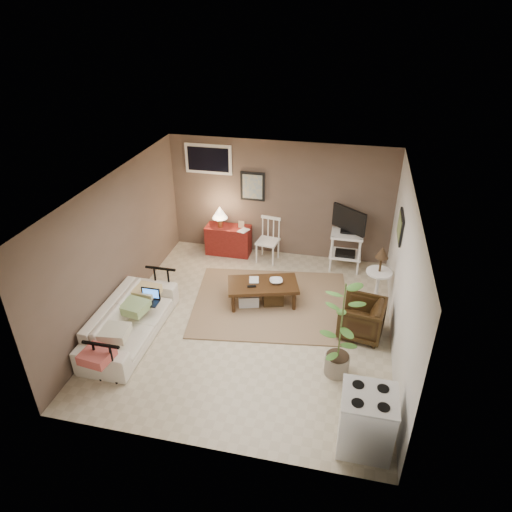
% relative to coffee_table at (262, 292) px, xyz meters
% --- Properties ---
extents(floor, '(5.00, 5.00, 0.00)m').
position_rel_coffee_table_xyz_m(floor, '(-0.06, -0.57, -0.25)').
color(floor, '#C1B293').
rests_on(floor, ground).
extents(art_back, '(0.50, 0.03, 0.60)m').
position_rel_coffee_table_xyz_m(art_back, '(-0.61, 1.91, 1.20)').
color(art_back, black).
extents(art_right, '(0.03, 0.60, 0.45)m').
position_rel_coffee_table_xyz_m(art_right, '(2.17, 0.48, 1.27)').
color(art_right, black).
extents(window, '(0.96, 0.03, 0.60)m').
position_rel_coffee_table_xyz_m(window, '(-1.51, 1.91, 1.70)').
color(window, white).
extents(rug, '(2.98, 2.52, 0.03)m').
position_rel_coffee_table_xyz_m(rug, '(0.16, 0.04, -0.24)').
color(rug, '#8E6E52').
rests_on(rug, floor).
extents(coffee_table, '(1.33, 0.94, 0.46)m').
position_rel_coffee_table_xyz_m(coffee_table, '(0.00, 0.00, 0.00)').
color(coffee_table, '#3B2710').
rests_on(coffee_table, floor).
extents(sofa, '(0.61, 2.07, 0.81)m').
position_rel_coffee_table_xyz_m(sofa, '(-1.86, -1.31, 0.15)').
color(sofa, beige).
rests_on(sofa, floor).
extents(sofa_pillows, '(0.40, 1.97, 0.14)m').
position_rel_coffee_table_xyz_m(sofa_pillows, '(-1.81, -1.55, 0.24)').
color(sofa_pillows, beige).
rests_on(sofa_pillows, sofa).
extents(sofa_end_rails, '(0.56, 2.07, 0.70)m').
position_rel_coffee_table_xyz_m(sofa_end_rails, '(-1.74, -1.31, 0.09)').
color(sofa_end_rails, black).
rests_on(sofa_end_rails, floor).
extents(laptop, '(0.32, 0.23, 0.22)m').
position_rel_coffee_table_xyz_m(laptop, '(-1.66, -0.95, 0.27)').
color(laptop, black).
rests_on(laptop, sofa).
extents(red_console, '(0.92, 0.41, 1.07)m').
position_rel_coffee_table_xyz_m(red_console, '(-1.09, 1.67, 0.11)').
color(red_console, maroon).
rests_on(red_console, floor).
extents(spindle_chair, '(0.46, 0.46, 0.91)m').
position_rel_coffee_table_xyz_m(spindle_chair, '(-0.21, 1.56, 0.17)').
color(spindle_chair, white).
rests_on(spindle_chair, floor).
extents(tv_stand, '(0.64, 0.52, 1.29)m').
position_rel_coffee_table_xyz_m(tv_stand, '(1.35, 1.57, 0.43)').
color(tv_stand, white).
rests_on(tv_stand, floor).
extents(side_table, '(0.44, 0.44, 1.17)m').
position_rel_coffee_table_xyz_m(side_table, '(1.94, 0.38, 0.47)').
color(side_table, white).
rests_on(side_table, floor).
extents(armchair, '(0.72, 0.75, 0.68)m').
position_rel_coffee_table_xyz_m(armchair, '(1.71, -0.47, 0.09)').
color(armchair, black).
rests_on(armchair, floor).
extents(potted_plant, '(0.39, 0.39, 1.56)m').
position_rel_coffee_table_xyz_m(potted_plant, '(1.39, -1.44, 0.57)').
color(potted_plant, gray).
rests_on(potted_plant, floor).
extents(stove, '(0.63, 0.59, 0.83)m').
position_rel_coffee_table_xyz_m(stove, '(1.79, -2.60, 0.16)').
color(stove, white).
rests_on(stove, floor).
extents(bowl, '(0.23, 0.11, 0.22)m').
position_rel_coffee_table_xyz_m(bowl, '(0.23, 0.08, 0.29)').
color(bowl, '#3B2710').
rests_on(bowl, coffee_table).
extents(book_table, '(0.16, 0.05, 0.22)m').
position_rel_coffee_table_xyz_m(book_table, '(-0.24, 0.04, 0.29)').
color(book_table, '#3B2710').
rests_on(book_table, coffee_table).
extents(book_console, '(0.17, 0.09, 0.23)m').
position_rel_coffee_table_xyz_m(book_console, '(-0.80, 1.58, 0.48)').
color(book_console, '#3B2710').
rests_on(book_console, red_console).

